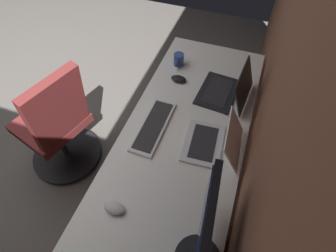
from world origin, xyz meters
TOP-DOWN VIEW (x-y plane):
  - floor_plane at (0.00, 0.00)m, footprint 4.96×4.96m
  - wall_back at (0.00, 2.12)m, footprint 4.42×0.10m
  - desk at (0.34, 1.69)m, footprint 2.07×0.70m
  - drawer_pedestal at (0.77, 1.72)m, footprint 0.40×0.51m
  - monitor_primary at (0.82, 1.94)m, footprint 0.52×0.20m
  - laptop_leftmost at (0.23, 1.88)m, footprint 0.31×0.33m
  - laptop_left at (-0.19, 1.86)m, footprint 0.35×0.33m
  - keyboard_main at (0.21, 1.51)m, footprint 0.42×0.14m
  - mouse_main at (-0.22, 1.52)m, footprint 0.06×0.10m
  - mouse_spare at (0.74, 1.52)m, footprint 0.06×0.10m
  - coffee_mug at (-0.38, 1.47)m, footprint 0.11×0.07m
  - office_chair at (0.26, 0.78)m, footprint 0.56×0.60m

SIDE VIEW (x-z plane):
  - floor_plane at x=0.00m, z-range 0.00..0.00m
  - drawer_pedestal at x=0.77m, z-range 0.00..0.69m
  - office_chair at x=0.26m, z-range -0.03..0.94m
  - desk at x=0.34m, z-range 0.30..1.03m
  - keyboard_main at x=0.21m, z-range 0.73..0.75m
  - mouse_main at x=-0.22m, z-range 0.73..0.76m
  - mouse_spare at x=0.74m, z-range 0.73..0.76m
  - coffee_mug at x=-0.38m, z-range 0.73..0.82m
  - laptop_leftmost at x=0.23m, z-range 0.68..0.88m
  - laptop_left at x=-0.19m, z-range 0.67..0.89m
  - monitor_primary at x=0.82m, z-range 0.76..1.17m
  - wall_back at x=0.00m, z-range 0.00..2.60m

